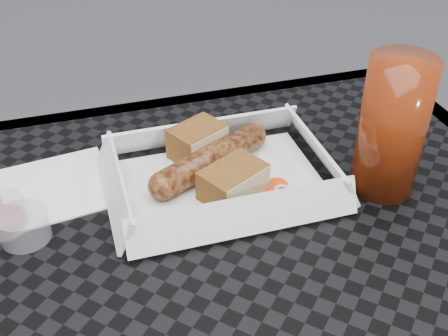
% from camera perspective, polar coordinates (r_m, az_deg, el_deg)
% --- Properties ---
extents(food_tray, '(0.22, 0.15, 0.00)m').
position_cam_1_polar(food_tray, '(0.63, -0.26, -1.55)').
color(food_tray, white).
rests_on(food_tray, patio_table).
extents(bratwurst, '(0.16, 0.10, 0.03)m').
position_cam_1_polar(bratwurst, '(0.64, -1.37, 0.87)').
color(bratwurst, brown).
rests_on(bratwurst, food_tray).
extents(bread_near, '(0.07, 0.07, 0.04)m').
position_cam_1_polar(bread_near, '(0.66, -2.73, 2.71)').
color(bread_near, brown).
rests_on(bread_near, food_tray).
extents(bread_far, '(0.08, 0.07, 0.03)m').
position_cam_1_polar(bread_far, '(0.60, 0.92, -1.41)').
color(bread_far, brown).
rests_on(bread_far, food_tray).
extents(veg_garnish, '(0.03, 0.03, 0.00)m').
position_cam_1_polar(veg_garnish, '(0.61, 5.60, -2.57)').
color(veg_garnish, '#EE3F0A').
rests_on(veg_garnish, food_tray).
extents(napkin, '(0.14, 0.14, 0.00)m').
position_cam_1_polar(napkin, '(0.65, -16.54, -1.86)').
color(napkin, white).
rests_on(napkin, patio_table).
extents(condiment_cup_sauce, '(0.05, 0.05, 0.03)m').
position_cam_1_polar(condiment_cup_sauce, '(0.61, -21.62, -4.43)').
color(condiment_cup_sauce, maroon).
rests_on(condiment_cup_sauce, patio_table).
extents(condiment_cup_empty, '(0.05, 0.05, 0.03)m').
position_cam_1_polar(condiment_cup_empty, '(0.59, -19.69, -5.56)').
color(condiment_cup_empty, silver).
rests_on(condiment_cup_empty, patio_table).
extents(drink_glass, '(0.07, 0.07, 0.15)m').
position_cam_1_polar(drink_glass, '(0.61, 16.73, 4.00)').
color(drink_glass, '#661E08').
rests_on(drink_glass, patio_table).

